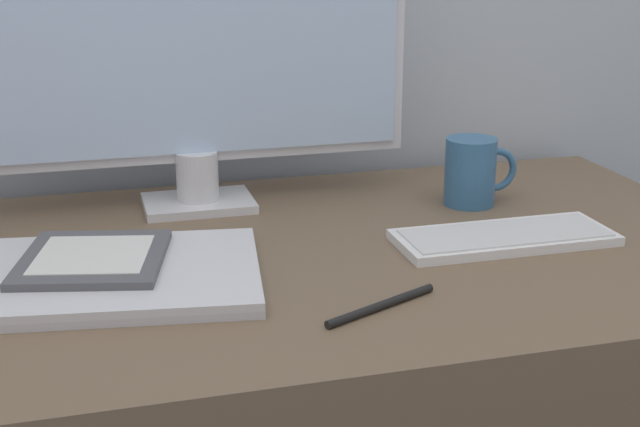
{
  "coord_description": "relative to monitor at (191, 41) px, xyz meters",
  "views": [
    {
      "loc": [
        -0.21,
        -0.81,
        1.13
      ],
      "look_at": [
        0.05,
        0.14,
        0.81
      ],
      "focal_mm": 50.0,
      "sensor_mm": 36.0,
      "label": 1
    }
  ],
  "objects": [
    {
      "name": "keyboard",
      "position": [
        0.35,
        -0.25,
        -0.23
      ],
      "size": [
        0.28,
        0.11,
        0.01
      ],
      "color": "silver",
      "rests_on": "desk"
    },
    {
      "name": "ereader",
      "position": [
        -0.15,
        -0.23,
        -0.21
      ],
      "size": [
        0.19,
        0.2,
        0.01
      ],
      "color": "#4C4C51",
      "rests_on": "laptop"
    },
    {
      "name": "pen",
      "position": [
        0.13,
        -0.4,
        -0.23
      ],
      "size": [
        0.14,
        0.07,
        0.01
      ],
      "color": "black",
      "rests_on": "desk"
    },
    {
      "name": "monitor",
      "position": [
        0.0,
        0.0,
        0.0
      ],
      "size": [
        0.6,
        0.11,
        0.43
      ],
      "color": "silver",
      "rests_on": "desk"
    },
    {
      "name": "coffee_mug",
      "position": [
        0.38,
        -0.09,
        -0.18
      ],
      "size": [
        0.11,
        0.07,
        0.1
      ],
      "color": "#336089",
      "rests_on": "desk"
    },
    {
      "name": "laptop",
      "position": [
        -0.13,
        -0.26,
        -0.22
      ],
      "size": [
        0.36,
        0.28,
        0.02
      ],
      "color": "#BCBCC1",
      "rests_on": "desk"
    }
  ]
}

